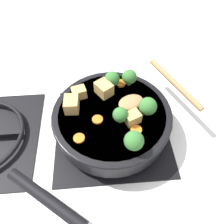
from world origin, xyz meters
name	(u,v)px	position (x,y,z in m)	size (l,w,h in m)	color
ground_plane	(112,131)	(0.00, 0.00, 0.00)	(2.40, 2.40, 0.00)	white
front_burner_grate	(112,128)	(0.00, 0.00, 0.01)	(0.31, 0.31, 0.03)	black
skillet_pan	(111,119)	(0.00, 0.00, 0.06)	(0.42, 0.39, 0.06)	black
wooden_spoon	(156,91)	(0.05, -0.12, 0.09)	(0.20, 0.22, 0.02)	#A87A4C
tofu_cube_center_large	(72,104)	(0.02, 0.10, 0.10)	(0.04, 0.03, 0.03)	tan
tofu_cube_near_handle	(132,118)	(-0.03, -0.05, 0.10)	(0.04, 0.03, 0.03)	tan
tofu_cube_east_chunk	(104,89)	(0.07, 0.02, 0.10)	(0.04, 0.04, 0.04)	tan
tofu_cube_west_chunk	(79,93)	(0.06, 0.08, 0.10)	(0.04, 0.03, 0.03)	tan
broccoli_floret_near_spoon	(112,79)	(0.09, -0.01, 0.11)	(0.04, 0.04, 0.05)	#709956
broccoli_floret_center_top	(134,141)	(-0.10, -0.04, 0.11)	(0.04, 0.04, 0.05)	#709956
broccoli_floret_east_rim	(129,77)	(0.10, -0.06, 0.11)	(0.04, 0.04, 0.05)	#709956
broccoli_floret_west_rim	(120,115)	(-0.03, -0.02, 0.11)	(0.04, 0.04, 0.04)	#709956
broccoli_floret_north_edge	(148,106)	(-0.01, -0.09, 0.11)	(0.04, 0.04, 0.05)	#709956
carrot_slice_orange_thin	(136,130)	(-0.06, -0.05, 0.09)	(0.03, 0.03, 0.01)	orange
carrot_slice_near_center	(97,120)	(-0.02, 0.04, 0.09)	(0.03, 0.03, 0.01)	orange
carrot_slice_edge_slice	(121,83)	(0.10, -0.03, 0.09)	(0.03, 0.03, 0.01)	orange
carrot_slice_under_broccoli	(79,138)	(-0.07, 0.08, 0.09)	(0.03, 0.03, 0.01)	orange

